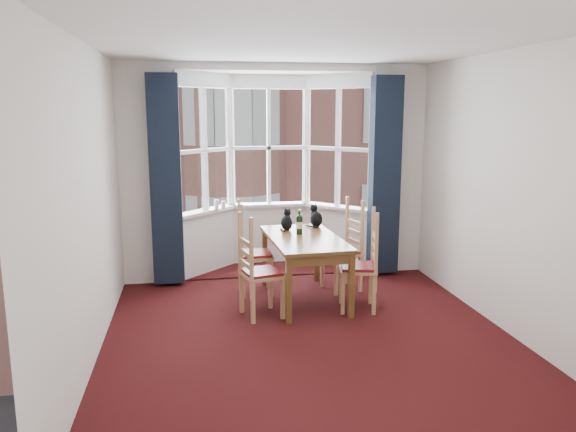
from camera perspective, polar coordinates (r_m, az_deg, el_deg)
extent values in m
plane|color=black|center=(5.58, 2.44, -12.67)|extent=(4.50, 4.50, 0.00)
plane|color=white|center=(5.15, 2.70, 17.23)|extent=(4.50, 4.50, 0.00)
plane|color=silver|center=(5.15, -19.74, 0.97)|extent=(0.00, 4.50, 4.50)
plane|color=silver|center=(5.94, 21.79, 2.07)|extent=(0.00, 4.50, 4.50)
plane|color=silver|center=(3.07, 11.56, -4.95)|extent=(4.00, 0.00, 4.00)
cube|color=silver|center=(7.32, -14.07, 4.04)|extent=(0.70, 0.12, 2.80)
cube|color=silver|center=(7.80, 10.95, 4.56)|extent=(0.70, 0.12, 2.80)
cube|color=black|center=(7.13, -12.31, 3.54)|extent=(0.38, 0.22, 2.60)
cube|color=black|center=(7.56, 9.78, 4.03)|extent=(0.38, 0.22, 2.60)
cube|color=brown|center=(6.53, 1.68, -2.31)|extent=(0.87, 1.51, 0.04)
cube|color=brown|center=(5.91, 0.07, -7.56)|extent=(0.06, 0.06, 0.72)
cube|color=brown|center=(7.20, -2.38, -4.19)|extent=(0.06, 0.06, 0.72)
cube|color=brown|center=(6.09, 6.46, -7.06)|extent=(0.06, 0.06, 0.72)
cube|color=brown|center=(7.35, 2.93, -3.87)|extent=(0.06, 0.06, 0.72)
cube|color=tan|center=(6.09, -2.68, -5.84)|extent=(0.49, 0.50, 0.06)
cube|color=maroon|center=(6.08, -2.69, -5.70)|extent=(0.44, 0.46, 0.03)
cube|color=tan|center=(6.85, -3.31, -3.94)|extent=(0.40, 0.42, 0.06)
cube|color=maroon|center=(6.85, -3.31, -3.82)|extent=(0.36, 0.38, 0.03)
cube|color=tan|center=(6.34, 7.09, -5.24)|extent=(0.48, 0.49, 0.06)
cube|color=maroon|center=(6.33, 7.10, -5.11)|extent=(0.43, 0.45, 0.03)
cube|color=tan|center=(6.99, 5.44, -3.68)|extent=(0.49, 0.51, 0.06)
cube|color=maroon|center=(6.98, 5.45, -3.56)|extent=(0.45, 0.46, 0.03)
ellipsoid|color=black|center=(6.88, -0.13, -0.72)|extent=(0.19, 0.22, 0.18)
sphere|color=black|center=(6.92, -0.07, 0.33)|extent=(0.11, 0.11, 0.09)
cone|color=black|center=(6.91, -0.27, 0.69)|extent=(0.04, 0.04, 0.04)
cone|color=black|center=(6.91, 0.13, 0.68)|extent=(0.04, 0.04, 0.04)
ellipsoid|color=black|center=(7.08, 2.89, -0.33)|extent=(0.19, 0.23, 0.20)
sphere|color=black|center=(7.12, 2.65, 0.78)|extent=(0.11, 0.11, 0.09)
cone|color=black|center=(7.10, 2.46, 1.14)|extent=(0.04, 0.04, 0.04)
cone|color=black|center=(7.12, 2.85, 1.16)|extent=(0.04, 0.04, 0.04)
cylinder|color=black|center=(6.65, 1.17, -0.96)|extent=(0.07, 0.07, 0.21)
sphere|color=black|center=(6.63, 1.17, -0.11)|extent=(0.07, 0.07, 0.07)
cylinder|color=black|center=(6.62, 1.17, 0.23)|extent=(0.03, 0.03, 0.09)
cylinder|color=gold|center=(6.62, 1.17, 0.57)|extent=(0.03, 0.03, 0.02)
cylinder|color=silver|center=(6.65, 1.17, -0.91)|extent=(0.08, 0.08, 0.08)
cylinder|color=white|center=(7.72, -7.29, 1.14)|extent=(0.06, 0.06, 0.14)
cylinder|color=white|center=(7.75, -6.59, 1.10)|extent=(0.06, 0.06, 0.11)
plane|color=#333335|center=(38.16, -7.89, -1.72)|extent=(80.00, 80.00, 0.00)
cube|color=#AA6657|center=(19.32, -6.54, 7.13)|extent=(18.00, 6.00, 14.00)
cylinder|color=#AA6657|center=(16.33, -5.92, 6.47)|extent=(3.20, 3.20, 14.00)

